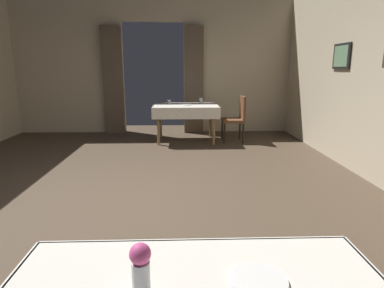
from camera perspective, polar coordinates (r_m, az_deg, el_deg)
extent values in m
plane|color=#4C3D2D|center=(3.88, -11.23, -9.60)|extent=(10.08, 10.08, 0.00)
cube|color=black|center=(5.71, 24.79, 13.81)|extent=(0.03, 0.52, 0.39)
cube|color=#668C66|center=(5.70, 24.64, 13.83)|extent=(0.01, 0.43, 0.32)
cube|color=beige|center=(8.15, -20.87, 12.43)|extent=(2.50, 0.12, 3.00)
cube|color=beige|center=(7.84, 8.00, 13.14)|extent=(2.50, 0.12, 3.00)
cube|color=beige|center=(7.86, -7.00, 22.33)|extent=(1.40, 0.12, 0.50)
cube|color=brown|center=(7.75, -13.67, 10.69)|extent=(0.44, 0.14, 2.40)
cube|color=brown|center=(7.60, 0.30, 11.01)|extent=(0.44, 0.14, 2.40)
cube|color=silver|center=(1.55, 0.29, -20.25)|extent=(1.35, 0.02, 0.24)
cylinder|color=olive|center=(6.41, -5.92, 2.94)|extent=(0.06, 0.06, 0.71)
cylinder|color=olive|center=(6.43, 3.85, 3.01)|extent=(0.06, 0.06, 0.71)
cylinder|color=olive|center=(7.14, -5.53, 3.99)|extent=(0.06, 0.06, 0.71)
cylinder|color=olive|center=(7.15, 3.27, 4.05)|extent=(0.06, 0.06, 0.71)
cube|color=olive|center=(6.71, -1.09, 6.65)|extent=(1.25, 0.90, 0.03)
cube|color=silver|center=(6.71, -1.09, 6.82)|extent=(1.31, 0.96, 0.01)
cube|color=silver|center=(6.24, -1.03, 5.38)|extent=(1.31, 0.02, 0.22)
cube|color=silver|center=(7.19, -1.15, 6.40)|extent=(1.31, 0.02, 0.22)
cube|color=silver|center=(6.74, -6.71, 5.86)|extent=(0.02, 0.96, 0.22)
cube|color=silver|center=(6.76, 4.51, 5.93)|extent=(0.02, 0.96, 0.22)
cylinder|color=black|center=(6.59, 5.73, 1.94)|extent=(0.04, 0.04, 0.42)
cylinder|color=black|center=(6.96, 5.32, 2.55)|extent=(0.04, 0.04, 0.42)
cylinder|color=black|center=(6.65, 8.97, 1.95)|extent=(0.04, 0.04, 0.42)
cylinder|color=black|center=(7.02, 8.40, 2.55)|extent=(0.04, 0.04, 0.42)
cube|color=brown|center=(6.77, 7.16, 4.13)|extent=(0.44, 0.44, 0.06)
cube|color=brown|center=(6.76, 8.90, 6.25)|extent=(0.05, 0.42, 0.48)
cylinder|color=silver|center=(1.15, -8.91, -22.58)|extent=(0.06, 0.06, 0.13)
sphere|color=#D84C8C|center=(1.10, -9.09, -18.51)|extent=(0.07, 0.07, 0.07)
cylinder|color=white|center=(1.26, 11.63, -22.45)|extent=(0.20, 0.20, 0.01)
cylinder|color=white|center=(6.68, -0.97, 6.90)|extent=(0.19, 0.19, 0.01)
cylinder|color=silver|center=(6.98, -4.03, 7.44)|extent=(0.08, 0.08, 0.09)
cylinder|color=silver|center=(7.06, 1.59, 7.66)|extent=(0.08, 0.08, 0.12)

